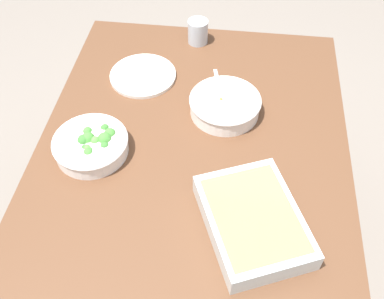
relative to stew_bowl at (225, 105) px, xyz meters
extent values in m
plane|color=slate|center=(0.16, -0.08, -0.77)|extent=(6.00, 6.00, 0.00)
cube|color=brown|center=(0.16, -0.08, -0.05)|extent=(1.20, 0.90, 0.04)
cylinder|color=brown|center=(-0.38, -0.47, -0.42)|extent=(0.06, 0.06, 0.70)
cylinder|color=brown|center=(-0.38, 0.31, -0.42)|extent=(0.06, 0.06, 0.70)
cylinder|color=white|center=(0.00, 0.00, 0.00)|extent=(0.21, 0.21, 0.05)
torus|color=white|center=(0.00, 0.00, 0.02)|extent=(0.22, 0.22, 0.01)
cylinder|color=olive|center=(0.00, 0.00, 0.00)|extent=(0.17, 0.17, 0.03)
sphere|color=#C66633|center=(0.00, -0.01, 0.02)|extent=(0.02, 0.02, 0.02)
sphere|color=silver|center=(0.02, -0.03, 0.02)|extent=(0.01, 0.01, 0.01)
sphere|color=silver|center=(-0.01, -0.06, 0.02)|extent=(0.02, 0.02, 0.02)
cylinder|color=white|center=(0.21, -0.36, -0.01)|extent=(0.21, 0.21, 0.05)
torus|color=white|center=(0.21, -0.36, 0.01)|extent=(0.21, 0.21, 0.01)
cylinder|color=#8CB272|center=(0.21, -0.36, 0.00)|extent=(0.17, 0.17, 0.02)
sphere|color=#569E42|center=(0.23, -0.36, 0.01)|extent=(0.02, 0.02, 0.02)
sphere|color=#478C38|center=(0.17, -0.31, 0.01)|extent=(0.03, 0.03, 0.03)
sphere|color=#478C38|center=(0.17, -0.38, 0.01)|extent=(0.03, 0.03, 0.03)
sphere|color=#478C38|center=(0.20, -0.37, 0.02)|extent=(0.04, 0.04, 0.04)
sphere|color=#3D7A33|center=(0.22, -0.32, 0.01)|extent=(0.03, 0.03, 0.03)
sphere|color=#569E42|center=(0.21, -0.38, 0.01)|extent=(0.03, 0.03, 0.03)
sphere|color=#478C38|center=(0.20, -0.32, 0.02)|extent=(0.04, 0.04, 0.04)
sphere|color=#569E42|center=(0.20, -0.35, 0.01)|extent=(0.03, 0.03, 0.03)
sphere|color=#478C38|center=(0.25, -0.36, 0.01)|extent=(0.03, 0.03, 0.03)
sphere|color=#3D7A33|center=(0.23, -0.37, 0.01)|extent=(0.02, 0.02, 0.02)
sphere|color=#478C38|center=(0.24, -0.35, 0.01)|extent=(0.02, 0.02, 0.02)
sphere|color=#3D7A33|center=(0.15, -0.33, 0.01)|extent=(0.03, 0.03, 0.03)
sphere|color=#3D7A33|center=(0.21, -0.38, 0.02)|extent=(0.04, 0.04, 0.04)
cube|color=silver|center=(0.40, 0.10, 0.00)|extent=(0.36, 0.32, 0.06)
cube|color=#DBAD56|center=(0.40, 0.10, 0.01)|extent=(0.32, 0.28, 0.04)
cylinder|color=#B2BCC6|center=(-0.35, -0.12, 0.01)|extent=(0.07, 0.07, 0.08)
cylinder|color=black|center=(-0.35, -0.12, 0.00)|extent=(0.06, 0.06, 0.05)
cylinder|color=white|center=(-0.13, -0.28, -0.03)|extent=(0.22, 0.22, 0.01)
cube|color=silver|center=(-0.13, -0.03, -0.03)|extent=(0.14, 0.04, 0.01)
ellipsoid|color=silver|center=(-0.04, -0.01, -0.03)|extent=(0.04, 0.03, 0.01)
cube|color=silver|center=(0.21, -0.36, -0.03)|extent=(0.06, 0.13, 0.01)
ellipsoid|color=silver|center=(0.24, -0.28, -0.03)|extent=(0.04, 0.05, 0.01)
camera|label=1|loc=(0.98, 0.02, 0.93)|focal=41.11mm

